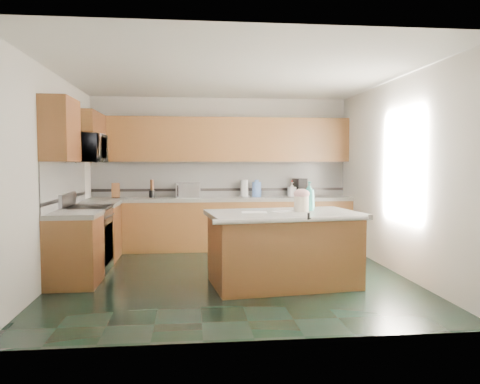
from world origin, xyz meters
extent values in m
plane|color=black|center=(0.00, 0.00, 0.00)|extent=(4.60, 4.60, 0.00)
plane|color=white|center=(0.00, 0.00, 2.70)|extent=(4.60, 4.60, 0.00)
cube|color=silver|center=(0.00, 2.32, 1.35)|extent=(4.60, 0.04, 2.70)
cube|color=silver|center=(0.00, -2.32, 1.35)|extent=(4.60, 0.04, 2.70)
cube|color=silver|center=(-2.32, 0.00, 1.35)|extent=(0.04, 4.60, 2.70)
cube|color=silver|center=(2.32, 0.00, 1.35)|extent=(0.04, 4.60, 2.70)
cube|color=#442011|center=(0.00, 2.00, 0.43)|extent=(4.60, 0.60, 0.86)
cube|color=white|center=(0.00, 2.00, 0.89)|extent=(4.60, 0.64, 0.06)
cube|color=#442011|center=(0.00, 2.13, 1.94)|extent=(4.60, 0.33, 0.78)
cube|color=silver|center=(0.00, 2.29, 1.24)|extent=(4.60, 0.02, 0.63)
cube|color=black|center=(0.00, 2.28, 1.04)|extent=(4.60, 0.01, 0.05)
cube|color=#442011|center=(-2.00, 1.29, 0.43)|extent=(0.60, 0.82, 0.86)
cube|color=white|center=(-2.00, 1.29, 0.89)|extent=(0.64, 0.82, 0.06)
cube|color=#442011|center=(-2.00, -0.24, 0.43)|extent=(0.60, 0.72, 0.86)
cube|color=white|center=(-2.00, -0.24, 0.89)|extent=(0.64, 0.72, 0.06)
cube|color=silver|center=(-2.29, 0.55, 1.24)|extent=(0.02, 2.30, 0.63)
cube|color=black|center=(-2.28, 0.55, 1.04)|extent=(0.01, 2.30, 0.05)
cube|color=#442011|center=(-2.13, 1.42, 1.94)|extent=(0.33, 1.09, 0.78)
cube|color=#442011|center=(-2.13, -0.24, 1.94)|extent=(0.33, 0.72, 0.78)
cube|color=#B7B7BC|center=(-2.00, 0.50, 0.44)|extent=(0.60, 0.76, 0.88)
cube|color=black|center=(-1.71, 0.50, 0.40)|extent=(0.02, 0.68, 0.55)
cube|color=black|center=(-2.00, 0.50, 0.90)|extent=(0.62, 0.78, 0.04)
cylinder|color=#B7B7BC|center=(-1.68, 0.50, 0.78)|extent=(0.02, 0.66, 0.02)
cube|color=#B7B7BC|center=(-2.26, 0.50, 1.02)|extent=(0.06, 0.76, 0.18)
imported|color=#B7B7BC|center=(-2.00, 0.50, 1.73)|extent=(0.50, 0.73, 0.41)
cube|color=#442011|center=(0.61, -0.49, 0.43)|extent=(1.87, 1.21, 0.86)
cube|color=white|center=(0.61, -0.49, 0.89)|extent=(1.98, 1.32, 0.06)
cylinder|color=white|center=(0.61, -1.04, 0.89)|extent=(1.85, 0.29, 0.06)
cylinder|color=beige|center=(0.85, -0.44, 1.02)|extent=(0.24, 0.24, 0.19)
ellipsoid|color=#D0979B|center=(0.85, -0.44, 1.14)|extent=(0.20, 0.20, 0.13)
cylinder|color=tan|center=(0.85, -0.44, 1.19)|extent=(0.07, 0.02, 0.02)
sphere|color=tan|center=(0.81, -0.44, 1.19)|extent=(0.04, 0.04, 0.04)
sphere|color=tan|center=(0.88, -0.44, 1.19)|extent=(0.04, 0.04, 0.04)
imported|color=teal|center=(0.97, -0.36, 1.11)|extent=(0.15, 0.15, 0.38)
cube|color=white|center=(0.62, -0.44, 0.92)|extent=(0.31, 0.28, 0.00)
cube|color=white|center=(0.24, -0.49, 0.92)|extent=(0.33, 0.26, 0.00)
cube|color=black|center=(0.80, -1.02, 0.93)|extent=(0.05, 0.09, 0.08)
cylinder|color=black|center=(0.80, -1.07, 0.91)|extent=(0.01, 0.06, 0.01)
cube|color=#472814|center=(-1.84, 2.05, 1.05)|extent=(0.16, 0.20, 0.27)
cylinder|color=black|center=(-1.22, 2.08, 0.98)|extent=(0.10, 0.10, 0.13)
cylinder|color=#472814|center=(-1.22, 2.08, 1.14)|extent=(0.06, 0.06, 0.19)
cube|color=#B7B7BC|center=(-0.59, 2.05, 1.04)|extent=(0.42, 0.29, 0.24)
cube|color=black|center=(-0.59, 1.91, 1.04)|extent=(0.38, 0.01, 0.20)
cylinder|color=white|center=(0.42, 2.10, 1.07)|extent=(0.14, 0.14, 0.31)
cylinder|color=#B7B7BC|center=(0.42, 2.10, 0.93)|extent=(0.20, 0.20, 0.01)
cylinder|color=#4C6FB3|center=(0.63, 2.06, 1.05)|extent=(0.16, 0.16, 0.27)
cylinder|color=#4C6FB3|center=(0.63, 2.06, 1.21)|extent=(0.08, 0.08, 0.04)
cube|color=black|center=(1.42, 2.08, 1.08)|extent=(0.25, 0.27, 0.33)
cylinder|color=black|center=(1.42, 2.03, 0.99)|extent=(0.13, 0.13, 0.13)
imported|color=white|center=(1.27, 2.05, 1.05)|extent=(0.15, 0.15, 0.26)
cylinder|color=red|center=(1.27, 2.05, 1.20)|extent=(0.02, 0.02, 0.03)
cube|color=white|center=(2.29, -0.20, 1.50)|extent=(0.02, 1.40, 1.10)
camera|label=1|loc=(-0.55, -6.22, 1.55)|focal=35.00mm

